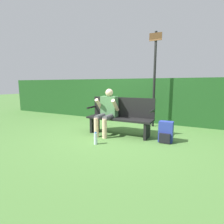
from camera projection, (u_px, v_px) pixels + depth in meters
ground_plane at (119, 134)px, 4.42m from camera, size 40.00×40.00×0.00m
hedge_back at (141, 100)px, 5.99m from camera, size 12.00×0.44×1.45m
park_bench at (120, 116)px, 4.42m from camera, size 1.67×0.46×0.93m
person_seated at (107, 110)px, 4.40m from camera, size 0.55×0.64×1.14m
backpack at (166, 132)px, 3.82m from camera, size 0.30×0.26×0.46m
water_bottle at (96, 138)px, 3.69m from camera, size 0.07×0.07×0.26m
signpost at (154, 76)px, 5.06m from camera, size 0.35×0.09×2.72m
parked_car at (218, 92)px, 15.22m from camera, size 4.52×2.39×1.18m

